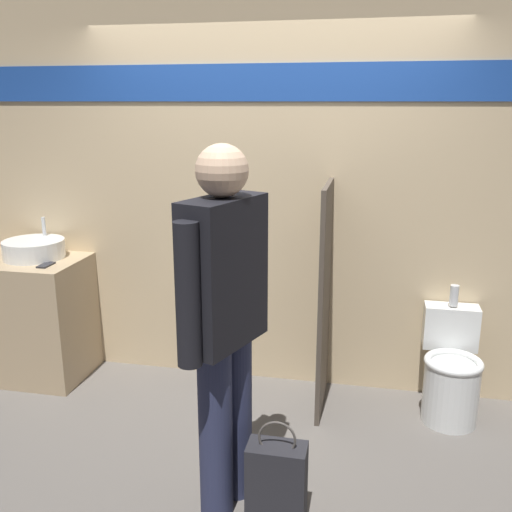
% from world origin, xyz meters
% --- Properties ---
extents(ground_plane, '(16.00, 16.00, 0.00)m').
position_xyz_m(ground_plane, '(0.00, 0.00, 0.00)').
color(ground_plane, '#5B5651').
extents(display_wall, '(4.39, 0.07, 2.70)m').
position_xyz_m(display_wall, '(0.00, 0.60, 1.36)').
color(display_wall, tan).
rests_on(display_wall, ground_plane).
extents(sink_counter, '(0.82, 0.58, 0.90)m').
position_xyz_m(sink_counter, '(-1.73, 0.28, 0.45)').
color(sink_counter, tan).
rests_on(sink_counter, ground_plane).
extents(sink_basin, '(0.43, 0.43, 0.27)m').
position_xyz_m(sink_basin, '(-1.68, 0.34, 0.97)').
color(sink_basin, silver).
rests_on(sink_basin, sink_counter).
extents(cell_phone, '(0.07, 0.14, 0.01)m').
position_xyz_m(cell_phone, '(-1.49, 0.16, 0.90)').
color(cell_phone, '#232328').
rests_on(cell_phone, sink_counter).
extents(divider_near_counter, '(0.03, 0.60, 1.51)m').
position_xyz_m(divider_near_counter, '(0.43, 0.27, 0.76)').
color(divider_near_counter, '#4C4238').
rests_on(divider_near_counter, ground_plane).
extents(urinal_near_counter, '(0.34, 0.28, 1.14)m').
position_xyz_m(urinal_near_counter, '(-0.40, 0.44, 0.76)').
color(urinal_near_counter, silver).
rests_on(urinal_near_counter, ground_plane).
extents(toilet, '(0.36, 0.53, 0.84)m').
position_xyz_m(toilet, '(1.26, 0.28, 0.30)').
color(toilet, silver).
rests_on(toilet, ground_plane).
extents(person_in_vest, '(0.35, 0.61, 1.83)m').
position_xyz_m(person_in_vest, '(0.05, -0.82, 1.01)').
color(person_in_vest, '#282D4C').
rests_on(person_in_vest, ground_plane).
extents(shopping_bag, '(0.29, 0.16, 0.54)m').
position_xyz_m(shopping_bag, '(0.33, -0.90, 0.21)').
color(shopping_bag, '#232328').
rests_on(shopping_bag, ground_plane).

